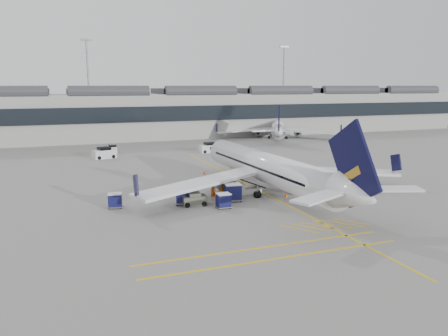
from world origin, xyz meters
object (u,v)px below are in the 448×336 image
object	(u,v)px
airliner_main	(269,169)
ramp_agent_b	(222,191)
ramp_agent_a	(213,192)
belt_loader	(246,189)
pushback_tug	(194,200)
baggage_cart_a	(233,192)

from	to	relation	value
airliner_main	ramp_agent_b	size ratio (longest dim) A/B	20.35
airliner_main	ramp_agent_a	xyz separation A→B (m)	(-7.55, -0.81, -2.08)
ramp_agent_b	belt_loader	bearing A→B (deg)	-161.82
airliner_main	pushback_tug	size ratio (longest dim) A/B	14.16
belt_loader	ramp_agent_b	size ratio (longest dim) A/B	2.38
ramp_agent_a	pushback_tug	distance (m)	3.26
airliner_main	belt_loader	xyz separation A→B (m)	(-2.79, 0.60, -2.48)
belt_loader	baggage_cart_a	bearing A→B (deg)	-143.77
baggage_cart_a	ramp_agent_a	world-z (taller)	baggage_cart_a
belt_loader	ramp_agent_a	world-z (taller)	ramp_agent_a
ramp_agent_a	pushback_tug	xyz separation A→B (m)	(-2.80, -1.66, -0.27)
belt_loader	pushback_tug	xyz separation A→B (m)	(-7.56, -3.07, 0.13)
airliner_main	pushback_tug	world-z (taller)	airliner_main
ramp_agent_b	pushback_tug	size ratio (longest dim) A/B	0.70
ramp_agent_b	airliner_main	bearing A→B (deg)	-175.24
airliner_main	baggage_cart_a	world-z (taller)	airliner_main
baggage_cart_a	pushback_tug	world-z (taller)	baggage_cart_a
pushback_tug	ramp_agent_a	bearing A→B (deg)	34.87
baggage_cart_a	ramp_agent_a	bearing A→B (deg)	151.15
ramp_agent_a	pushback_tug	size ratio (longest dim) A/B	0.68
baggage_cart_a	ramp_agent_b	distance (m)	1.73
ramp_agent_a	pushback_tug	world-z (taller)	ramp_agent_a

